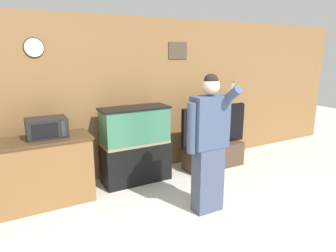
{
  "coord_description": "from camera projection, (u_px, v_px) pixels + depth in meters",
  "views": [
    {
      "loc": [
        -1.77,
        -1.76,
        2.05
      ],
      "look_at": [
        0.19,
        1.77,
        1.05
      ],
      "focal_mm": 32.0,
      "sensor_mm": 36.0,
      "label": 1
    }
  ],
  "objects": [
    {
      "name": "tv_on_stand",
      "position": [
        214.0,
        149.0,
        5.42
      ],
      "size": [
        1.35,
        0.4,
        1.14
      ],
      "color": "#4C3828",
      "rests_on": "ground_plane"
    },
    {
      "name": "counter_island",
      "position": [
        30.0,
        174.0,
        3.99
      ],
      "size": [
        1.64,
        0.58,
        0.94
      ],
      "color": "brown",
      "rests_on": "ground_plane"
    },
    {
      "name": "wall_back_paneled",
      "position": [
        126.0,
        99.0,
        4.94
      ],
      "size": [
        10.0,
        0.08,
        2.6
      ],
      "color": "olive",
      "rests_on": "ground_plane"
    },
    {
      "name": "aquarium_on_stand",
      "position": [
        136.0,
        145.0,
        4.76
      ],
      "size": [
        1.08,
        0.45,
        1.22
      ],
      "color": "black",
      "rests_on": "ground_plane"
    },
    {
      "name": "person_standing",
      "position": [
        209.0,
        143.0,
        3.77
      ],
      "size": [
        0.57,
        0.43,
        1.8
      ],
      "color": "#424C66",
      "rests_on": "ground_plane"
    },
    {
      "name": "microwave",
      "position": [
        47.0,
        128.0,
        3.99
      ],
      "size": [
        0.51,
        0.34,
        0.26
      ],
      "color": "black",
      "rests_on": "counter_island"
    }
  ]
}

